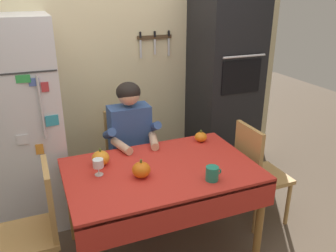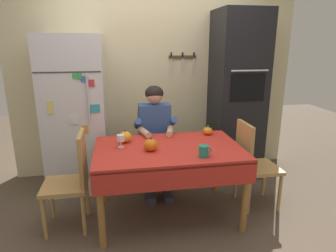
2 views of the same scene
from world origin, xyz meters
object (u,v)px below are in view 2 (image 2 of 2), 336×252
object	(u,v)px
wall_oven	(237,96)
chair_left_side	(73,177)
wine_glass	(121,139)
chair_right_side	(252,161)
dining_table	(169,156)
coffee_mug	(204,151)
pumpkin_medium	(151,145)
pumpkin_small	(125,137)
chair_behind_person	(154,144)
pumpkin_large	(208,131)
refrigerator	(76,114)
seated_person	(155,131)

from	to	relation	value
wall_oven	chair_left_side	distance (m)	2.22
wine_glass	chair_right_side	bearing A→B (deg)	-1.24
dining_table	chair_left_side	world-z (taller)	chair_left_side
coffee_mug	wall_oven	bearing A→B (deg)	56.70
chair_left_side	pumpkin_medium	world-z (taller)	chair_left_side
chair_left_side	dining_table	bearing A→B (deg)	0.07
dining_table	pumpkin_small	bearing A→B (deg)	149.06
pumpkin_medium	pumpkin_small	bearing A→B (deg)	128.28
pumpkin_small	chair_behind_person	bearing A→B (deg)	57.40
pumpkin_large	pumpkin_small	bearing A→B (deg)	-173.48
dining_table	pumpkin_small	world-z (taller)	pumpkin_small
refrigerator	dining_table	bearing A→B (deg)	-42.91
coffee_mug	wine_glass	bearing A→B (deg)	152.69
chair_behind_person	pumpkin_large	size ratio (longest dim) A/B	8.70
seated_person	wine_glass	distance (m)	0.65
chair_behind_person	pumpkin_medium	xyz separation A→B (m)	(-0.13, -0.84, 0.29)
pumpkin_medium	pumpkin_small	world-z (taller)	same
coffee_mug	refrigerator	bearing A→B (deg)	136.43
wine_glass	pumpkin_small	xyz separation A→B (m)	(0.05, 0.15, -0.03)
coffee_mug	pumpkin_small	bearing A→B (deg)	142.41
wine_glass	chair_behind_person	bearing A→B (deg)	60.23
wall_oven	pumpkin_small	xyz separation A→B (m)	(-1.45, -0.68, -0.25)
chair_behind_person	seated_person	distance (m)	0.29
pumpkin_large	chair_left_side	bearing A→B (deg)	-166.12
wine_glass	pumpkin_medium	world-z (taller)	pumpkin_medium
pumpkin_medium	chair_right_side	bearing A→B (deg)	5.95
wall_oven	chair_left_side	world-z (taller)	wall_oven
seated_person	pumpkin_small	size ratio (longest dim) A/B	9.29
pumpkin_small	dining_table	bearing A→B (deg)	-30.94
wall_oven	pumpkin_medium	world-z (taller)	wall_oven
chair_behind_person	seated_person	xyz separation A→B (m)	(0.00, -0.19, 0.23)
wall_oven	pumpkin_small	bearing A→B (deg)	-154.85
seated_person	pumpkin_medium	bearing A→B (deg)	-101.02
seated_person	chair_behind_person	bearing A→B (deg)	90.00
pumpkin_large	pumpkin_medium	world-z (taller)	pumpkin_medium
wall_oven	seated_person	size ratio (longest dim) A/B	1.69
wine_glass	pumpkin_large	bearing A→B (deg)	14.74
dining_table	pumpkin_large	bearing A→B (deg)	34.82
coffee_mug	pumpkin_medium	size ratio (longest dim) A/B	0.87
chair_behind_person	pumpkin_large	world-z (taller)	chair_behind_person
chair_left_side	pumpkin_small	xyz separation A→B (m)	(0.50, 0.24, 0.28)
refrigerator	coffee_mug	distance (m)	1.68
coffee_mug	chair_right_side	bearing A→B (deg)	28.06
chair_right_side	chair_behind_person	bearing A→B (deg)	142.61
wine_glass	pumpkin_medium	distance (m)	0.31
chair_behind_person	coffee_mug	world-z (taller)	chair_behind_person
chair_left_side	pumpkin_large	world-z (taller)	chair_left_side
coffee_mug	wine_glass	distance (m)	0.80
wall_oven	wine_glass	size ratio (longest dim) A/B	17.04
wall_oven	pumpkin_large	size ratio (longest dim) A/B	19.64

